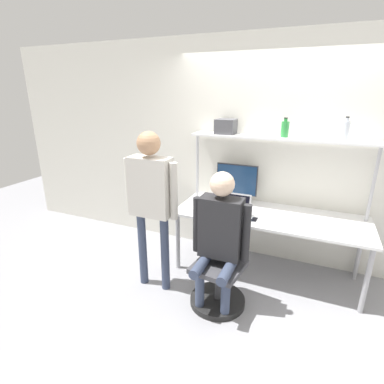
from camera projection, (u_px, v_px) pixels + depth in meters
name	position (u px, v px, depth m)	size (l,w,h in m)	color
ground_plane	(257.00, 291.00, 3.26)	(12.00, 12.00, 0.00)	gray
wall_back	(280.00, 155.00, 3.55)	(8.00, 0.06, 2.70)	silver
desk	(269.00, 220.00, 3.40)	(2.11, 0.79, 0.74)	white
shelf_unit	(278.00, 153.00, 3.38)	(2.01, 0.29, 1.58)	white
monitor	(236.00, 182.00, 3.69)	(0.51, 0.22, 0.48)	#333338
laptop	(237.00, 210.00, 3.32)	(0.28, 0.24, 0.24)	#BCBCC1
cell_phone	(254.00, 220.00, 3.23)	(0.07, 0.15, 0.01)	silver
office_chair	(220.00, 278.00, 3.03)	(0.56, 0.56, 0.90)	black
person_seated	(220.00, 231.00, 2.82)	(0.57, 0.47, 1.39)	#38425B
person_standing	(151.00, 192.00, 3.02)	(0.60, 0.23, 1.71)	#38425B
bottle_clear	(345.00, 130.00, 3.04)	(0.07, 0.07, 0.24)	silver
bottle_green	(285.00, 129.00, 3.27)	(0.08, 0.08, 0.21)	#2D8C3F
storage_box	(226.00, 126.00, 3.52)	(0.23, 0.22, 0.17)	#4C4C51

